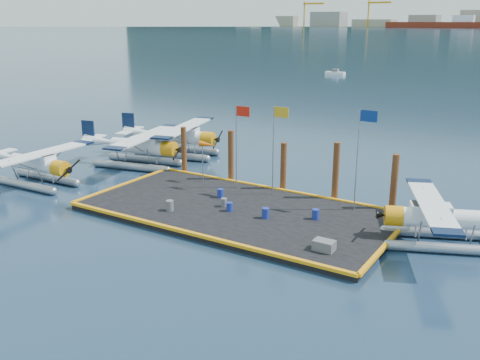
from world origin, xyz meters
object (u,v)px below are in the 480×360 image
(flagpole_blue, at_px, (361,145))
(crate, at_px, (324,245))
(piling_2, at_px, (283,168))
(flagpole_red, at_px, (239,134))
(drum_1, at_px, (230,207))
(piling_3, at_px, (336,173))
(seaplane_d, at_px, (437,221))
(drum_0, at_px, (224,202))
(flagpole_yellow, at_px, (276,137))
(piling_4, at_px, (394,185))
(piling_1, at_px, (231,158))
(seaplane_c, at_px, (181,139))
(drum_2, at_px, (266,213))
(windsock, at_px, (207,146))
(piling_0, at_px, (184,152))
(seaplane_b, at_px, (142,149))
(drum_5, at_px, (221,193))
(drum_3, at_px, (170,206))
(drum_4, at_px, (316,214))
(seaplane_a, at_px, (38,166))

(flagpole_blue, bearing_deg, crate, -84.16)
(piling_2, bearing_deg, flagpole_red, -150.20)
(piling_2, bearing_deg, drum_1, -96.28)
(crate, distance_m, piling_3, 9.14)
(seaplane_d, bearing_deg, drum_1, 77.90)
(drum_0, distance_m, flagpole_yellow, 5.75)
(flagpole_red, distance_m, piling_4, 11.17)
(flagpole_yellow, bearing_deg, crate, -45.99)
(piling_4, bearing_deg, piling_2, 180.00)
(piling_1, bearing_deg, drum_1, -57.88)
(flagpole_blue, distance_m, piling_2, 6.98)
(seaplane_c, height_order, drum_2, seaplane_c)
(piling_2, distance_m, piling_3, 4.01)
(seaplane_c, height_order, windsock, seaplane_c)
(seaplane_c, height_order, piling_4, piling_4)
(drum_0, distance_m, drum_2, 3.39)
(drum_0, relative_size, piling_0, 0.14)
(seaplane_c, bearing_deg, flagpole_blue, 57.43)
(drum_0, distance_m, windsock, 6.22)
(flagpole_blue, relative_size, piling_1, 1.55)
(seaplane_c, relative_size, drum_2, 16.45)
(seaplane_c, bearing_deg, seaplane_b, -20.37)
(flagpole_yellow, xyz_separation_m, piling_2, (-0.20, 1.60, -2.61))
(drum_5, bearing_deg, drum_3, -108.38)
(piling_3, bearing_deg, crate, -71.21)
(seaplane_b, height_order, drum_4, seaplane_b)
(piling_4, bearing_deg, piling_3, 180.00)
(seaplane_c, xyz_separation_m, drum_5, (10.45, -9.01, -0.94))
(crate, relative_size, piling_1, 0.27)
(drum_1, bearing_deg, flagpole_red, 115.25)
(drum_3, bearing_deg, piling_4, 33.85)
(drum_1, distance_m, drum_3, 3.84)
(drum_4, bearing_deg, drum_1, -163.08)
(seaplane_c, bearing_deg, piling_4, 62.96)
(windsock, bearing_deg, drum_1, -42.82)
(flagpole_yellow, relative_size, piling_1, 1.48)
(drum_4, height_order, windsock, windsock)
(drum_4, relative_size, flagpole_red, 0.11)
(drum_1, distance_m, drum_4, 5.51)
(piling_0, bearing_deg, seaplane_c, 130.31)
(piling_2, bearing_deg, piling_0, 180.00)
(seaplane_c, height_order, flagpole_yellow, flagpole_yellow)
(seaplane_b, relative_size, drum_2, 16.23)
(flagpole_red, relative_size, piling_3, 1.40)
(seaplane_a, xyz_separation_m, drum_1, (16.07, 1.99, -0.82))
(seaplane_c, xyz_separation_m, drum_4, (17.74, -9.37, -0.94))
(piling_4, bearing_deg, drum_3, -146.15)
(seaplane_d, relative_size, flagpole_red, 1.53)
(windsock, bearing_deg, drum_5, -41.79)
(crate, bearing_deg, piling_3, 108.79)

